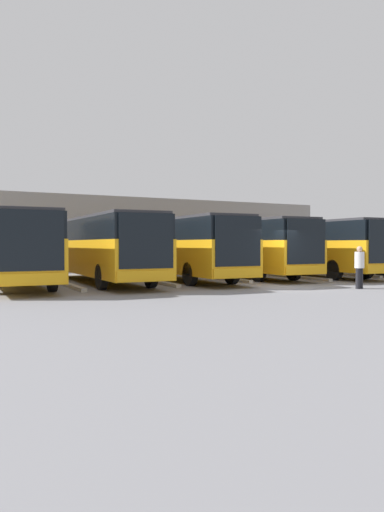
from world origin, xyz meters
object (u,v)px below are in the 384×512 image
at_px(bus_0, 349,246).
at_px(bus_2, 237,246).
at_px(bus_1, 304,246).
at_px(bus_3, 177,246).
at_px(bus_4, 102,246).
at_px(pedestrian, 359,266).
at_px(bus_5, 12,246).

relative_size(bus_0, bus_2, 1.00).
bearing_deg(bus_0, bus_2, -1.15).
height_order(bus_0, bus_1, same).
relative_size(bus_3, bus_4, 1.00).
height_order(bus_2, bus_3, same).
distance_m(bus_1, bus_4, 12.30).
bearing_deg(pedestrian, bus_2, 76.26).
relative_size(bus_3, bus_5, 1.00).
bearing_deg(pedestrian, bus_0, 31.17).
distance_m(bus_0, bus_4, 16.39).
bearing_deg(bus_0, bus_5, 1.88).
bearing_deg(bus_2, bus_0, 178.85).
bearing_deg(bus_4, bus_2, -173.64).
xyz_separation_m(bus_3, bus_5, (8.20, -0.22, 0.00)).
bearing_deg(bus_5, bus_4, 178.98).
relative_size(bus_4, bus_5, 1.00).
distance_m(bus_0, bus_1, 4.12).
height_order(bus_0, bus_4, same).
xyz_separation_m(bus_2, pedestrian, (-0.26, 8.90, -0.81)).
height_order(bus_4, pedestrian, bus_4).
height_order(bus_2, bus_4, same).
bearing_deg(bus_0, pedestrian, 48.98).
xyz_separation_m(bus_4, bus_5, (4.10, -0.25, 0.00)).
relative_size(bus_5, pedestrian, 7.03).
height_order(bus_0, bus_3, same).
height_order(bus_3, pedestrian, bus_3).
xyz_separation_m(bus_1, bus_3, (8.20, -0.42, 0.00)).
bearing_deg(bus_5, pedestrian, 148.07).
bearing_deg(bus_0, bus_4, 2.60).
relative_size(bus_0, bus_4, 1.00).
bearing_deg(bus_5, bus_2, -176.10).
xyz_separation_m(bus_0, pedestrian, (7.94, 8.39, -0.81)).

